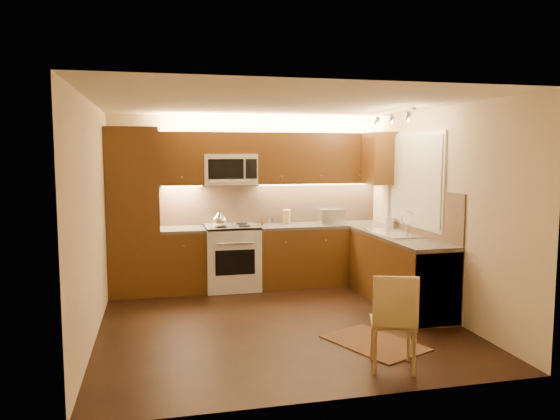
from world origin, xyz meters
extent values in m
cube|color=black|center=(0.00, 0.00, 0.00)|extent=(4.00, 4.00, 0.01)
cube|color=beige|center=(0.00, 0.00, 2.50)|extent=(4.00, 4.00, 0.01)
cube|color=beige|center=(0.00, 2.00, 1.25)|extent=(4.00, 0.01, 2.50)
cube|color=beige|center=(0.00, -2.00, 1.25)|extent=(4.00, 0.01, 2.50)
cube|color=beige|center=(-2.00, 0.00, 1.25)|extent=(0.01, 4.00, 2.50)
cube|color=beige|center=(2.00, 0.00, 1.25)|extent=(0.01, 4.00, 2.50)
cube|color=#4D2C10|center=(-1.65, 1.70, 1.15)|extent=(0.70, 0.60, 2.30)
cube|color=#4D2C10|center=(-0.99, 1.70, 0.43)|extent=(0.62, 0.60, 0.86)
cube|color=#393634|center=(-0.99, 1.70, 0.88)|extent=(0.62, 0.60, 0.04)
cube|color=#4D2C10|center=(1.04, 1.70, 0.43)|extent=(1.92, 0.60, 0.86)
cube|color=#393634|center=(1.04, 1.70, 0.88)|extent=(1.92, 0.60, 0.04)
cube|color=#4D2C10|center=(1.70, 0.40, 0.43)|extent=(0.60, 2.00, 0.86)
cube|color=#393634|center=(1.70, 0.40, 0.88)|extent=(0.60, 2.00, 0.04)
cube|color=silver|center=(1.70, -0.30, 0.43)|extent=(0.58, 0.60, 0.84)
cube|color=tan|center=(0.35, 1.99, 1.20)|extent=(3.30, 0.02, 0.60)
cube|color=tan|center=(1.99, 0.40, 1.20)|extent=(0.02, 2.00, 0.60)
cube|color=#4D2C10|center=(-0.99, 1.82, 1.88)|extent=(0.62, 0.35, 0.75)
cube|color=#4D2C10|center=(1.04, 1.82, 1.88)|extent=(1.92, 0.35, 0.75)
cube|color=#4D2C10|center=(-0.30, 1.82, 2.09)|extent=(0.76, 0.35, 0.31)
cube|color=#4D2C10|center=(1.82, 1.40, 1.88)|extent=(0.35, 0.50, 0.75)
cube|color=silver|center=(1.99, 0.55, 1.60)|extent=(0.03, 1.44, 1.24)
cube|color=silver|center=(1.97, 0.55, 1.60)|extent=(0.02, 1.36, 1.16)
cube|color=silver|center=(1.55, 0.40, 2.46)|extent=(0.04, 1.20, 0.03)
cube|color=silver|center=(1.19, 1.70, 1.01)|extent=(0.40, 0.32, 0.22)
cube|color=#AB844D|center=(0.55, 1.84, 1.01)|extent=(0.15, 0.18, 0.21)
cylinder|color=silver|center=(0.30, 1.91, 0.95)|extent=(0.06, 0.06, 0.10)
cylinder|color=brown|center=(0.18, 1.82, 0.94)|extent=(0.05, 0.05, 0.09)
cylinder|color=silver|center=(0.38, 1.92, 0.95)|extent=(0.04, 0.04, 0.09)
cylinder|color=#A77C32|center=(0.55, 1.83, 0.95)|extent=(0.06, 0.06, 0.10)
imported|color=silver|center=(1.89, 1.14, 1.00)|extent=(0.11, 0.11, 0.20)
cube|color=black|center=(0.81, -0.90, 0.01)|extent=(1.00, 1.16, 0.01)
camera|label=1|loc=(-1.34, -5.84, 1.95)|focal=34.17mm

